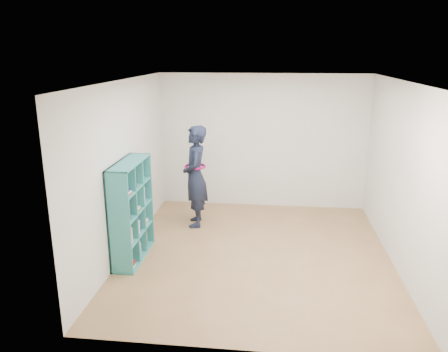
# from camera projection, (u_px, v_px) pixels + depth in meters

# --- Properties ---
(floor) EXTENTS (4.50, 4.50, 0.00)m
(floor) POSITION_uv_depth(u_px,v_px,m) (256.00, 254.00, 6.68)
(floor) COLOR olive
(floor) RESTS_ON ground
(ceiling) EXTENTS (4.50, 4.50, 0.00)m
(ceiling) POSITION_uv_depth(u_px,v_px,m) (260.00, 81.00, 5.96)
(ceiling) COLOR white
(ceiling) RESTS_ON wall_back
(wall_left) EXTENTS (0.02, 4.50, 2.60)m
(wall_left) POSITION_uv_depth(u_px,v_px,m) (125.00, 169.00, 6.54)
(wall_left) COLOR beige
(wall_left) RESTS_ON floor
(wall_right) EXTENTS (0.02, 4.50, 2.60)m
(wall_right) POSITION_uv_depth(u_px,v_px,m) (401.00, 177.00, 6.10)
(wall_right) COLOR beige
(wall_right) RESTS_ON floor
(wall_back) EXTENTS (4.00, 0.02, 2.60)m
(wall_back) POSITION_uv_depth(u_px,v_px,m) (263.00, 142.00, 8.47)
(wall_back) COLOR beige
(wall_back) RESTS_ON floor
(wall_front) EXTENTS (4.00, 0.02, 2.60)m
(wall_front) POSITION_uv_depth(u_px,v_px,m) (249.00, 235.00, 4.17)
(wall_front) COLOR beige
(wall_front) RESTS_ON floor
(bookshelf) EXTENTS (0.32, 1.11, 1.48)m
(bookshelf) POSITION_uv_depth(u_px,v_px,m) (130.00, 212.00, 6.39)
(bookshelf) COLOR #287E71
(bookshelf) RESTS_ON floor
(person) EXTENTS (0.54, 0.72, 1.79)m
(person) POSITION_uv_depth(u_px,v_px,m) (195.00, 176.00, 7.59)
(person) COLOR black
(person) RESTS_ON floor
(smartphone) EXTENTS (0.03, 0.10, 0.14)m
(smartphone) POSITION_uv_depth(u_px,v_px,m) (187.00, 169.00, 7.64)
(smartphone) COLOR silver
(smartphone) RESTS_ON person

